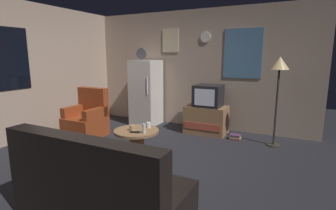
% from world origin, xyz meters
% --- Properties ---
extents(ground_plane, '(12.00, 12.00, 0.00)m').
position_xyz_m(ground_plane, '(0.00, 0.00, 0.00)').
color(ground_plane, '#232328').
extents(wall_with_art, '(5.20, 0.12, 2.59)m').
position_xyz_m(wall_with_art, '(0.01, 2.45, 1.30)').
color(wall_with_art, tan).
rests_on(wall_with_art, ground_plane).
extents(wall_left_with_window, '(0.12, 5.20, 2.60)m').
position_xyz_m(wall_left_with_window, '(-2.55, -0.00, 1.30)').
color(wall_left_with_window, tan).
rests_on(wall_left_with_window, ground_plane).
extents(fridge, '(0.60, 0.62, 1.77)m').
position_xyz_m(fridge, '(-1.06, 2.04, 0.75)').
color(fridge, silver).
rests_on(fridge, ground_plane).
extents(tv_stand, '(0.84, 0.53, 0.58)m').
position_xyz_m(tv_stand, '(0.45, 1.96, 0.29)').
color(tv_stand, '#8E6642').
rests_on(tv_stand, ground_plane).
extents(crt_tv, '(0.54, 0.51, 0.44)m').
position_xyz_m(crt_tv, '(0.48, 1.96, 0.80)').
color(crt_tv, black).
rests_on(crt_tv, tv_stand).
extents(standing_lamp, '(0.32, 0.32, 1.59)m').
position_xyz_m(standing_lamp, '(1.80, 1.78, 1.36)').
color(standing_lamp, '#332D28').
rests_on(standing_lamp, ground_plane).
extents(coffee_table, '(0.72, 0.72, 0.44)m').
position_xyz_m(coffee_table, '(-0.14, 0.24, 0.22)').
color(coffee_table, '#8E6642').
rests_on(coffee_table, ground_plane).
extents(wine_glass, '(0.05, 0.05, 0.15)m').
position_xyz_m(wine_glass, '(0.06, 0.15, 0.51)').
color(wine_glass, silver).
rests_on(wine_glass, coffee_table).
extents(mug_ceramic_white, '(0.08, 0.08, 0.09)m').
position_xyz_m(mug_ceramic_white, '(-0.04, 0.45, 0.48)').
color(mug_ceramic_white, silver).
rests_on(mug_ceramic_white, coffee_table).
extents(mug_ceramic_tan, '(0.08, 0.08, 0.09)m').
position_xyz_m(mug_ceramic_tan, '(-0.18, 0.18, 0.48)').
color(mug_ceramic_tan, tan).
rests_on(mug_ceramic_tan, coffee_table).
extents(remote_control, '(0.16, 0.09, 0.02)m').
position_xyz_m(remote_control, '(-0.08, 0.10, 0.45)').
color(remote_control, black).
rests_on(remote_control, coffee_table).
extents(armchair, '(0.68, 0.68, 0.96)m').
position_xyz_m(armchair, '(-1.63, 0.70, 0.34)').
color(armchair, maroon).
rests_on(armchair, ground_plane).
extents(couch, '(1.70, 0.80, 0.92)m').
position_xyz_m(couch, '(0.47, -1.33, 0.31)').
color(couch, black).
rests_on(couch, ground_plane).
extents(book_stack, '(0.21, 0.15, 0.10)m').
position_xyz_m(book_stack, '(1.10, 1.80, 0.05)').
color(book_stack, brown).
rests_on(book_stack, ground_plane).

